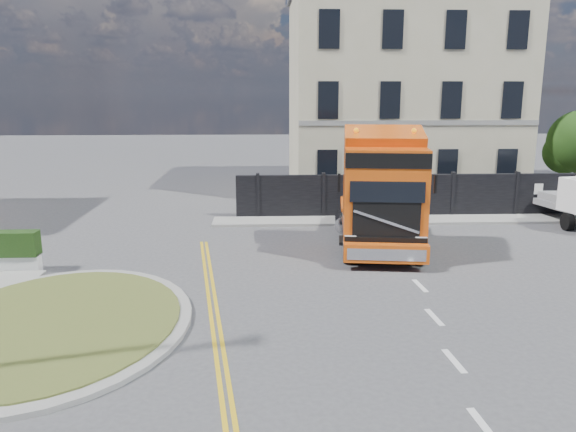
{
  "coord_description": "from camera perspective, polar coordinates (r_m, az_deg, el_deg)",
  "views": [
    {
      "loc": [
        -1.72,
        -16.24,
        5.73
      ],
      "look_at": [
        -0.96,
        1.37,
        1.8
      ],
      "focal_mm": 35.0,
      "sensor_mm": 36.0,
      "label": 1
    }
  ],
  "objects": [
    {
      "name": "pavement_far",
      "position": [
        26.15,
        14.75,
        -0.37
      ],
      "size": [
        20.0,
        1.6,
        0.12
      ],
      "primitive_type": "cube",
      "color": "gray",
      "rests_on": "ground"
    },
    {
      "name": "hoarding_fence",
      "position": [
        26.97,
        15.43,
        2.01
      ],
      "size": [
        18.8,
        0.25,
        2.0
      ],
      "color": "black",
      "rests_on": "ground"
    },
    {
      "name": "georgian_building",
      "position": [
        33.63,
        11.05,
        12.42
      ],
      "size": [
        12.3,
        10.3,
        12.8
      ],
      "color": "beige",
      "rests_on": "ground"
    },
    {
      "name": "ground",
      "position": [
        17.3,
        3.38,
        -6.79
      ],
      "size": [
        120.0,
        120.0,
        0.0
      ],
      "primitive_type": "plane",
      "color": "#424244",
      "rests_on": "ground"
    },
    {
      "name": "tree",
      "position": [
        32.7,
        27.21,
        6.49
      ],
      "size": [
        3.2,
        3.2,
        4.8
      ],
      "color": "#382619",
      "rests_on": "ground"
    },
    {
      "name": "traffic_island",
      "position": [
        15.33,
        -22.8,
        -10.09
      ],
      "size": [
        6.8,
        6.8,
        0.17
      ],
      "color": "gray",
      "rests_on": "ground"
    },
    {
      "name": "truck",
      "position": [
        20.53,
        9.48,
        1.82
      ],
      "size": [
        3.61,
        7.6,
        4.38
      ],
      "rotation": [
        0.0,
        0.0,
        -0.13
      ],
      "color": "black",
      "rests_on": "ground"
    }
  ]
}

